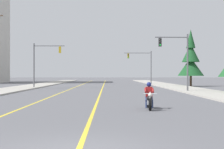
# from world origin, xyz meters

# --- Properties ---
(lane_stripe_center) EXTENTS (0.16, 100.00, 0.01)m
(lane_stripe_center) POSITION_xyz_m (0.12, 45.00, 0.00)
(lane_stripe_center) COLOR yellow
(lane_stripe_center) RESTS_ON ground
(lane_stripe_left) EXTENTS (0.16, 100.00, 0.01)m
(lane_stripe_left) POSITION_xyz_m (-3.92, 45.00, 0.00)
(lane_stripe_left) COLOR yellow
(lane_stripe_left) RESTS_ON ground
(sidewalk_kerb_right) EXTENTS (4.40, 110.00, 0.14)m
(sidewalk_kerb_right) POSITION_xyz_m (10.74, 40.00, 0.07)
(sidewalk_kerb_right) COLOR #ADA89E
(sidewalk_kerb_right) RESTS_ON ground
(sidewalk_kerb_left) EXTENTS (4.40, 110.00, 0.14)m
(sidewalk_kerb_left) POSITION_xyz_m (-10.74, 40.00, 0.07)
(sidewalk_kerb_left) COLOR #ADA89E
(sidewalk_kerb_left) RESTS_ON ground
(motorcycle_with_rider) EXTENTS (0.70, 2.19, 1.46)m
(motorcycle_with_rider) POSITION_xyz_m (3.08, 10.05, 0.59)
(motorcycle_with_rider) COLOR black
(motorcycle_with_rider) RESTS_ON ground
(traffic_signal_near_right) EXTENTS (3.60, 0.47, 6.20)m
(traffic_signal_near_right) POSITION_xyz_m (8.42, 27.81, 4.01)
(traffic_signal_near_right) COLOR #56565B
(traffic_signal_near_right) RESTS_ON ground
(traffic_signal_near_left) EXTENTS (4.33, 0.37, 6.20)m
(traffic_signal_near_left) POSITION_xyz_m (-8.19, 38.86, 4.06)
(traffic_signal_near_left) COLOR #56565B
(traffic_signal_near_left) RESTS_ON ground
(traffic_signal_mid_right) EXTENTS (5.07, 0.37, 6.20)m
(traffic_signal_mid_right) POSITION_xyz_m (7.43, 54.29, 4.11)
(traffic_signal_mid_right) COLOR #56565B
(traffic_signal_mid_right) RESTS_ON ground
(conifer_tree_right_verge_far) EXTENTS (4.05, 4.05, 8.92)m
(conifer_tree_right_verge_far) POSITION_xyz_m (13.87, 44.57, 4.09)
(conifer_tree_right_verge_far) COLOR #4C3828
(conifer_tree_right_verge_far) RESTS_ON ground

